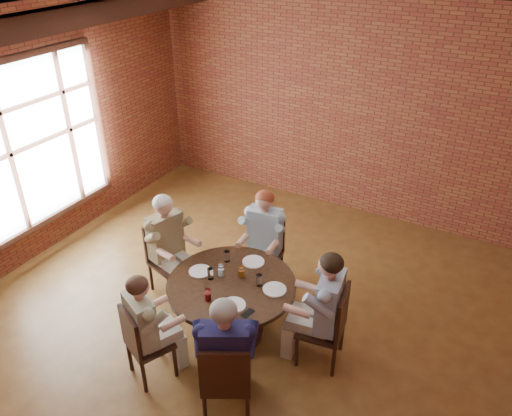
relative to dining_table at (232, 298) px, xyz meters
The scene contains 28 objects.
floor 0.53m from the dining_table, behind, with size 7.00×7.00×0.00m, color brown.
ceiling 2.87m from the dining_table, behind, with size 7.00×7.00×0.00m, color white.
wall_back 3.69m from the dining_table, 91.27° to the left, with size 7.00×7.00×0.00m, color brown.
wall_left 3.53m from the dining_table, behind, with size 7.00×7.00×0.00m, color brown.
ceiling_beam 3.73m from the dining_table, behind, with size 0.22×6.90×0.26m, color #341911.
window 3.47m from the dining_table, behind, with size 0.10×2.16×2.36m.
dining_table is the anchor object (origin of this frame).
chair_a 1.15m from the dining_table, ahead, with size 0.52×0.52×0.98m.
diner_a 1.06m from the dining_table, ahead, with size 0.58×0.71×1.42m, color #385992, non-canonical shape.
chair_b 1.10m from the dining_table, 97.55° to the left, with size 0.50×0.50×0.96m.
diner_b 1.02m from the dining_table, 97.55° to the left, with size 0.56×0.68×1.38m, color #94ADBD, non-canonical shape.
chair_c 1.24m from the dining_table, 164.38° to the left, with size 0.56×0.56×0.97m.
diner_c 1.16m from the dining_table, 164.38° to the left, with size 0.57×0.70×1.40m, color brown, non-canonical shape.
chair_d 1.11m from the dining_table, 115.16° to the right, with size 0.55×0.55×0.93m.
diner_d 1.03m from the dining_table, 115.16° to the right, with size 0.52×0.64×1.31m, color beige, non-canonical shape.
chair_e 1.14m from the dining_table, 61.42° to the right, with size 0.63×0.63×0.98m.
diner_e 1.06m from the dining_table, 61.42° to the right, with size 0.58×0.71×1.42m, color #181844, non-canonical shape.
plate_a 0.54m from the dining_table, 15.03° to the left, with size 0.26×0.26×0.01m, color white.
plate_b 0.51m from the dining_table, 86.59° to the left, with size 0.26×0.26×0.01m, color white.
plate_c 0.48m from the dining_table, behind, with size 0.26×0.26×0.01m, color white.
plate_d 0.44m from the dining_table, 55.24° to the right, with size 0.26×0.26×0.01m, color white.
glass_a 0.43m from the dining_table, 22.31° to the left, with size 0.07×0.07×0.14m, color white.
glass_b 0.33m from the dining_table, 74.79° to the left, with size 0.07×0.07×0.14m, color white.
glass_c 0.51m from the dining_table, 128.59° to the left, with size 0.07×0.07×0.14m, color white.
glass_d 0.34m from the dining_table, 159.58° to the left, with size 0.07×0.07×0.14m, color white.
glass_e 0.38m from the dining_table, 169.14° to the right, with size 0.07×0.07×0.14m, color white.
glass_f 0.47m from the dining_table, 100.17° to the right, with size 0.07×0.07×0.14m, color white.
smartphone 0.58m from the dining_table, 40.05° to the right, with size 0.08×0.15×0.01m, color black.
Camera 1 is at (2.44, -3.70, 4.27)m, focal length 35.00 mm.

